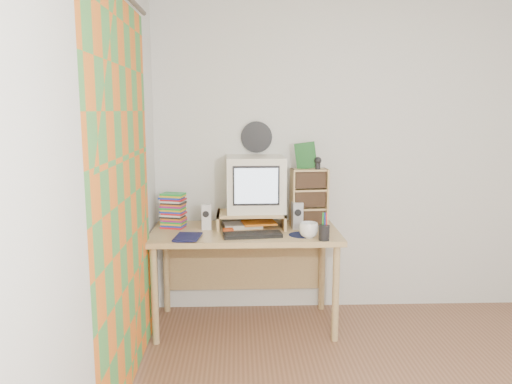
{
  "coord_description": "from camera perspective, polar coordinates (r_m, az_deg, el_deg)",
  "views": [
    {
      "loc": [
        -1.08,
        -2.27,
        1.65
      ],
      "look_at": [
        -0.95,
        1.33,
        1.05
      ],
      "focal_mm": 35.0,
      "sensor_mm": 36.0,
      "label": 1
    }
  ],
  "objects": [
    {
      "name": "wall_disc",
      "position": [
        4.0,
        0.06,
        6.3
      ],
      "size": [
        0.25,
        0.02,
        0.25
      ],
      "primitive_type": "cylinder",
      "rotation": [
        1.57,
        0.0,
        0.0
      ],
      "color": "black",
      "rests_on": "back_wall"
    },
    {
      "name": "pen_cup",
      "position": [
        3.49,
        7.8,
        -4.3
      ],
      "size": [
        0.08,
        0.08,
        0.15
      ],
      "primitive_type": null,
      "rotation": [
        0.0,
        0.0,
        -0.08
      ],
      "color": "black",
      "rests_on": "desk"
    },
    {
      "name": "diary",
      "position": [
        3.57,
        -9.18,
        -4.91
      ],
      "size": [
        0.23,
        0.18,
        0.04
      ],
      "primitive_type": "imported",
      "rotation": [
        0.0,
        0.0,
        -0.11
      ],
      "color": "#10123B",
      "rests_on": "desk"
    },
    {
      "name": "keyboard",
      "position": [
        3.57,
        -0.4,
        -4.92
      ],
      "size": [
        0.43,
        0.19,
        0.03
      ],
      "primitive_type": "cube",
      "rotation": [
        0.0,
        0.0,
        0.12
      ],
      "color": "black",
      "rests_on": "desk"
    },
    {
      "name": "mug",
      "position": [
        3.56,
        6.03,
        -4.36
      ],
      "size": [
        0.16,
        0.16,
        0.11
      ],
      "primitive_type": "imported",
      "rotation": [
        0.0,
        0.0,
        0.24
      ],
      "color": "white",
      "rests_on": "desk"
    },
    {
      "name": "crt_monitor",
      "position": [
        3.84,
        -0.07,
        0.92
      ],
      "size": [
        0.45,
        0.45,
        0.42
      ],
      "primitive_type": "cube",
      "rotation": [
        0.0,
        0.0,
        0.03
      ],
      "color": "silver",
      "rests_on": "monitor_riser"
    },
    {
      "name": "red_box",
      "position": [
        3.67,
        -3.2,
        -4.46
      ],
      "size": [
        0.08,
        0.06,
        0.04
      ],
      "primitive_type": "cube",
      "rotation": [
        0.0,
        0.0,
        0.28
      ],
      "color": "#C03E14",
      "rests_on": "desk"
    },
    {
      "name": "monitor_riser",
      "position": [
        3.83,
        -0.55,
        -2.69
      ],
      "size": [
        0.52,
        0.3,
        0.12
      ],
      "color": "tan",
      "rests_on": "desk"
    },
    {
      "name": "mousepad",
      "position": [
        3.63,
        5.28,
        -4.9
      ],
      "size": [
        0.23,
        0.23,
        0.0
      ],
      "primitive_type": "cylinder",
      "rotation": [
        0.0,
        0.0,
        0.25
      ],
      "color": "black",
      "rests_on": "desk"
    },
    {
      "name": "desk",
      "position": [
        3.85,
        -1.28,
        -6.14
      ],
      "size": [
        1.4,
        0.7,
        0.75
      ],
      "color": "tan",
      "rests_on": "floor"
    },
    {
      "name": "speaker_right",
      "position": [
        3.8,
        4.73,
        -2.7
      ],
      "size": [
        0.09,
        0.09,
        0.21
      ],
      "primitive_type": "cube",
      "rotation": [
        0.0,
        0.0,
        0.12
      ],
      "color": "silver",
      "rests_on": "desk"
    },
    {
      "name": "back_wall",
      "position": [
        4.18,
        12.93,
        3.71
      ],
      "size": [
        3.5,
        0.0,
        3.5
      ],
      "primitive_type": "plane",
      "rotation": [
        1.57,
        0.0,
        0.0
      ],
      "color": "silver",
      "rests_on": "floor"
    },
    {
      "name": "game_box",
      "position": [
        3.82,
        5.71,
        4.16
      ],
      "size": [
        0.16,
        0.06,
        0.2
      ],
      "primitive_type": "cube",
      "rotation": [
        0.0,
        0.0,
        -0.2
      ],
      "color": "#17511D",
      "rests_on": "cd_rack"
    },
    {
      "name": "webcam",
      "position": [
        3.79,
        7.08,
        3.3
      ],
      "size": [
        0.06,
        0.06,
        0.09
      ],
      "primitive_type": null,
      "rotation": [
        0.0,
        0.0,
        -0.14
      ],
      "color": "black",
      "rests_on": "cd_rack"
    },
    {
      "name": "dvd_stack",
      "position": [
        3.87,
        -9.47,
        -2.29
      ],
      "size": [
        0.2,
        0.16,
        0.24
      ],
      "primitive_type": null,
      "rotation": [
        0.0,
        0.0,
        -0.27
      ],
      "color": "brown",
      "rests_on": "desk"
    },
    {
      "name": "papers",
      "position": [
        3.88,
        -0.86,
        -3.69
      ],
      "size": [
        0.32,
        0.25,
        0.04
      ],
      "primitive_type": null,
      "rotation": [
        0.0,
        0.0,
        0.16
      ],
      "color": "beige",
      "rests_on": "desk"
    },
    {
      "name": "cd_rack",
      "position": [
        3.85,
        6.06,
        -0.69
      ],
      "size": [
        0.28,
        0.17,
        0.45
      ],
      "primitive_type": "cube",
      "rotation": [
        0.0,
        0.0,
        0.1
      ],
      "color": "tan",
      "rests_on": "desk"
    },
    {
      "name": "left_wall",
      "position": [
        2.4,
        -18.32,
        -0.6
      ],
      "size": [
        0.0,
        3.5,
        3.5
      ],
      "primitive_type": "plane",
      "rotation": [
        1.57,
        0.0,
        1.57
      ],
      "color": "silver",
      "rests_on": "floor"
    },
    {
      "name": "speaker_left",
      "position": [
        3.79,
        -5.72,
        -2.84
      ],
      "size": [
        0.08,
        0.08,
        0.19
      ],
      "primitive_type": "cube",
      "rotation": [
        0.0,
        0.0,
        0.11
      ],
      "color": "silver",
      "rests_on": "desk"
    },
    {
      "name": "curtain",
      "position": [
        2.86,
        -14.79,
        -0.91
      ],
      "size": [
        0.0,
        2.2,
        2.2
      ],
      "primitive_type": "plane",
      "rotation": [
        1.57,
        0.0,
        1.57
      ],
      "color": "orange",
      "rests_on": "left_wall"
    }
  ]
}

